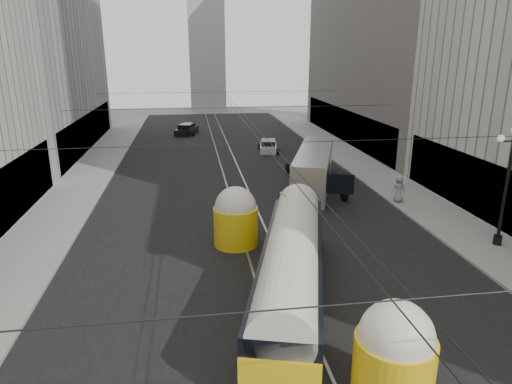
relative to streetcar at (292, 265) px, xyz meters
name	(u,v)px	position (x,y,z in m)	size (l,w,h in m)	color
road	(235,183)	(-0.50, 18.23, -1.61)	(20.00, 85.00, 0.02)	black
sidewalk_left	(88,176)	(-12.50, 21.73, -1.54)	(4.00, 72.00, 0.15)	gray
sidewalk_right	(363,166)	(11.50, 21.73, -1.54)	(4.00, 72.00, 0.15)	gray
rail_left	(226,183)	(-1.25, 18.23, -1.61)	(0.12, 85.00, 0.04)	gray
rail_right	(245,182)	(0.25, 18.23, -1.61)	(0.12, 85.00, 0.04)	gray
building_left_far	(12,5)	(-20.49, 33.73, 12.70)	(12.60, 28.60, 28.60)	#999999
distant_tower	(206,21)	(-0.50, 65.73, 13.36)	(6.00, 6.00, 31.36)	#B2AFA8
lamppost_right_mid	(508,180)	(12.10, 3.73, 2.13)	(1.86, 0.44, 6.37)	black
catenary	(237,110)	(-0.38, 17.23, 4.27)	(25.00, 72.00, 0.23)	black
streetcar	(292,265)	(0.00, 0.00, 0.00)	(5.80, 14.62, 3.30)	yellow
city_bus	(314,167)	(5.39, 16.33, -0.03)	(6.03, 11.81, 2.89)	#AFB1B4
sedan_white_far	(268,147)	(4.08, 29.40, -1.04)	(2.28, 4.19, 1.25)	silver
sedan_dark_far	(187,130)	(-4.32, 41.24, -1.00)	(3.12, 4.58, 1.34)	black
pedestrian_sidewalk_right	(399,189)	(10.00, 11.34, -0.54)	(0.90, 0.55, 1.84)	gray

